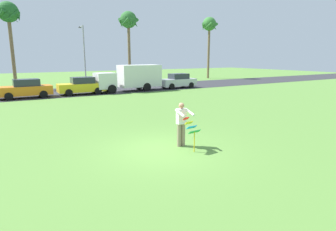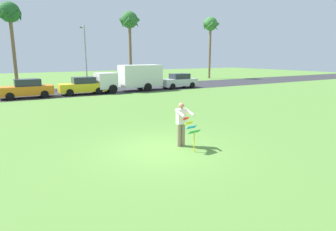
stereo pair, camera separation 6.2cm
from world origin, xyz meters
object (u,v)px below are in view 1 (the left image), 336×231
(parked_car_orange, at_px, (25,89))
(parked_truck_white_box, at_px, (132,77))
(streetlight_pole, at_px, (84,52))
(palm_tree_right_near, at_px, (8,16))
(person_kite_flyer, at_px, (182,123))
(parked_car_yellow, at_px, (82,86))
(parked_car_silver, at_px, (178,81))
(palm_tree_far_left, at_px, (209,27))
(kite_held, at_px, (192,129))
(palm_tree_centre_far, at_px, (128,23))

(parked_car_orange, distance_m, parked_truck_white_box, 9.86)
(streetlight_pole, bearing_deg, palm_tree_right_near, 173.36)
(person_kite_flyer, bearing_deg, parked_car_orange, 102.50)
(parked_car_yellow, xyz_separation_m, parked_car_silver, (10.65, 0.00, 0.00))
(person_kite_flyer, height_order, palm_tree_far_left, palm_tree_far_left)
(person_kite_flyer, distance_m, palm_tree_right_near, 27.37)
(kite_held, distance_m, parked_truck_white_box, 19.47)
(palm_tree_centre_far, bearing_deg, person_kite_flyer, -109.42)
(palm_tree_right_near, distance_m, palm_tree_centre_far, 13.41)
(person_kite_flyer, distance_m, parked_truck_white_box, 18.83)
(parked_car_silver, distance_m, palm_tree_far_left, 17.33)
(person_kite_flyer, bearing_deg, kite_held, -90.25)
(parked_car_orange, height_order, palm_tree_right_near, palm_tree_right_near)
(parked_car_orange, relative_size, parked_truck_white_box, 0.63)
(parked_truck_white_box, bearing_deg, parked_car_silver, 0.01)
(parked_car_orange, height_order, streetlight_pole, streetlight_pole)
(palm_tree_far_left, bearing_deg, parked_car_silver, -141.18)
(person_kite_flyer, distance_m, parked_car_yellow, 17.89)
(person_kite_flyer, relative_size, kite_held, 1.39)
(parked_car_silver, bearing_deg, palm_tree_right_near, 151.91)
(parked_car_orange, bearing_deg, parked_truck_white_box, -0.00)
(parked_car_orange, height_order, parked_car_yellow, same)
(parked_car_orange, xyz_separation_m, parked_truck_white_box, (9.84, -0.00, 0.64))
(parked_car_orange, xyz_separation_m, palm_tree_centre_far, (13.16, 8.22, 6.86))
(parked_truck_white_box, distance_m, streetlight_pole, 8.37)
(parked_car_orange, height_order, palm_tree_far_left, palm_tree_far_left)
(kite_held, bearing_deg, streetlight_pole, 83.09)
(parked_car_silver, xyz_separation_m, palm_tree_far_left, (12.26, 9.86, 7.26))
(parked_truck_white_box, relative_size, palm_tree_centre_far, 0.74)
(palm_tree_centre_far, xyz_separation_m, palm_tree_far_left, (14.48, 1.65, 0.40))
(kite_held, distance_m, palm_tree_centre_far, 29.11)
(person_kite_flyer, height_order, kite_held, person_kite_flyer)
(parked_car_yellow, height_order, palm_tree_far_left, palm_tree_far_left)
(parked_car_silver, distance_m, palm_tree_centre_far, 10.93)
(parked_car_silver, height_order, palm_tree_right_near, palm_tree_right_near)
(parked_car_yellow, relative_size, palm_tree_right_near, 0.47)
(parked_car_yellow, xyz_separation_m, palm_tree_right_near, (-4.98, 8.34, 6.82))
(parked_car_yellow, bearing_deg, streetlight_pole, 72.30)
(person_kite_flyer, xyz_separation_m, palm_tree_right_near, (-4.21, 26.22, 6.64))
(parked_truck_white_box, xyz_separation_m, palm_tree_right_near, (-10.09, 8.34, 6.18))
(person_kite_flyer, relative_size, palm_tree_centre_far, 0.19)
(parked_car_orange, distance_m, palm_tree_right_near, 10.77)
(palm_tree_centre_far, bearing_deg, palm_tree_right_near, 179.48)
(parked_truck_white_box, bearing_deg, kite_held, -107.59)
(parked_car_yellow, bearing_deg, kite_held, -92.38)
(person_kite_flyer, xyz_separation_m, parked_car_yellow, (0.77, 17.88, -0.18))
(streetlight_pole, bearing_deg, kite_held, -96.91)
(person_kite_flyer, relative_size, parked_car_silver, 0.41)
(parked_car_silver, xyz_separation_m, palm_tree_centre_far, (-2.22, 8.22, 6.86))
(streetlight_pole, bearing_deg, parked_car_yellow, -107.70)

